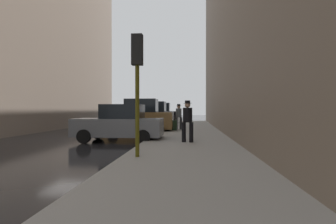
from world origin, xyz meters
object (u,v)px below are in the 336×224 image
Objects in this scene: parked_bronze_suv at (139,117)px; rolling_suitcase at (174,125)px; parked_white_van at (159,114)px; fire_hydrant at (169,123)px; parked_black_suv at (152,115)px; pedestrian_with_fedora at (188,119)px; parked_gray_coupe at (120,124)px; traffic_light at (137,68)px; pedestrian_with_beanie at (179,115)px.

rolling_suitcase is at bearing 6.28° from parked_bronze_suv.
parked_white_van is 8.63m from fire_hydrant.
parked_black_suv is at bearing 90.00° from parked_bronze_suv.
parked_white_van is 6.56× the size of fire_hydrant.
pedestrian_with_fedora is at bearing -80.15° from fire_hydrant.
rolling_suitcase is at bearing 98.42° from pedestrian_with_fedora.
parked_gray_coupe is 4.05× the size of rolling_suitcase.
parked_bronze_suv is at bearing -126.78° from fire_hydrant.
parked_black_suv reaches higher than parked_gray_coupe.
parked_black_suv is 6.60× the size of fire_hydrant.
parked_black_suv is 6.09m from rolling_suitcase.
parked_bronze_suv is 5.85m from parked_black_suv.
traffic_light is at bearing -79.24° from parked_bronze_suv.
parked_white_van is 10.84m from rolling_suitcase.
parked_bronze_suv is 1.00× the size of parked_white_van.
traffic_light is 10.28m from rolling_suitcase.
parked_white_van is 1.28× the size of traffic_light.
pedestrian_with_fedora is at bearing -84.52° from pedestrian_with_beanie.
pedestrian_with_fedora is at bearing -81.58° from rolling_suitcase.
rolling_suitcase is at bearing -75.97° from fire_hydrant.
fire_hydrant is at bearing 99.85° from pedestrian_with_fedora.
traffic_light reaches higher than pedestrian_with_fedora.
parked_bronze_suv is 10.83m from parked_white_van.
fire_hydrant is 0.68× the size of rolling_suitcase.
pedestrian_with_beanie is at bearing -59.77° from fire_hydrant.
parked_gray_coupe is 15.76m from parked_white_van.
parked_white_van reaches higher than parked_gray_coupe.
parked_bronze_suv and parked_white_van have the same top height.
traffic_light is at bearing -69.01° from parked_gray_coupe.
fire_hydrant is 1.71m from pedestrian_with_beanie.
parked_white_van is (0.00, 4.98, 0.00)m from parked_black_suv.
parked_gray_coupe is 3.54m from pedestrian_with_fedora.
parked_bronze_suv is at bearing -90.00° from parked_white_van.
traffic_light is (0.05, -12.17, 2.26)m from fire_hydrant.
parked_bronze_suv reaches higher than pedestrian_with_fedora.
parked_bronze_suv reaches higher than pedestrian_with_beanie.
fire_hydrant is 0.20× the size of traffic_light.
parked_white_van is at bearing 104.89° from pedestrian_with_beanie.
parked_gray_coupe is 2.37× the size of pedestrian_with_beanie.
parked_white_van is at bearing 90.00° from parked_gray_coupe.
traffic_light is at bearing -111.97° from pedestrian_with_fedora.
rolling_suitcase is (-0.95, 6.44, -0.65)m from pedestrian_with_fedora.
parked_black_suv is (-0.00, 5.85, 0.00)m from parked_bronze_suv.
pedestrian_with_fedora is at bearing 68.03° from traffic_light.
rolling_suitcase is (2.34, -10.57, -0.54)m from parked_white_van.
parked_white_van is at bearing 95.15° from traffic_light.
pedestrian_with_beanie and pedestrian_with_fedora have the same top height.
pedestrian_with_fedora is (3.30, -6.18, 0.10)m from parked_bronze_suv.
parked_black_suv is 15.81m from traffic_light.
parked_bronze_suv reaches higher than fire_hydrant.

